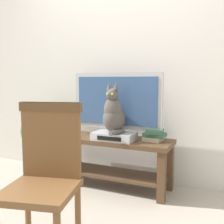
{
  "coord_description": "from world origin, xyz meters",
  "views": [
    {
      "loc": [
        1.11,
        -1.93,
        1.1
      ],
      "look_at": [
        -0.0,
        0.51,
        0.79
      ],
      "focal_mm": 43.99,
      "sensor_mm": 36.0,
      "label": 1
    }
  ],
  "objects_px": {
    "wooden_chair": "(45,170)",
    "media_box": "(114,136)",
    "tv": "(117,103)",
    "book_stack": "(154,135)",
    "potted_plant": "(41,136)",
    "cat": "(114,114)",
    "tv_stand": "(114,153)"
  },
  "relations": [
    {
      "from": "wooden_chair",
      "to": "book_stack",
      "type": "bearing_deg",
      "value": 73.51
    },
    {
      "from": "book_stack",
      "to": "potted_plant",
      "type": "bearing_deg",
      "value": -175.33
    },
    {
      "from": "media_box",
      "to": "tv_stand",
      "type": "bearing_deg",
      "value": 114.7
    },
    {
      "from": "media_box",
      "to": "wooden_chair",
      "type": "relative_size",
      "value": 0.43
    },
    {
      "from": "media_box",
      "to": "wooden_chair",
      "type": "distance_m",
      "value": 1.08
    },
    {
      "from": "tv",
      "to": "wooden_chair",
      "type": "height_order",
      "value": "tv"
    },
    {
      "from": "book_stack",
      "to": "media_box",
      "type": "bearing_deg",
      "value": -161.68
    },
    {
      "from": "tv",
      "to": "media_box",
      "type": "distance_m",
      "value": 0.35
    },
    {
      "from": "media_box",
      "to": "book_stack",
      "type": "xyz_separation_m",
      "value": [
        0.37,
        0.12,
        0.02
      ]
    },
    {
      "from": "cat",
      "to": "book_stack",
      "type": "bearing_deg",
      "value": 20.23
    },
    {
      "from": "tv_stand",
      "to": "potted_plant",
      "type": "relative_size",
      "value": 1.55
    },
    {
      "from": "media_box",
      "to": "book_stack",
      "type": "height_order",
      "value": "book_stack"
    },
    {
      "from": "tv_stand",
      "to": "potted_plant",
      "type": "bearing_deg",
      "value": -175.9
    },
    {
      "from": "tv_stand",
      "to": "book_stack",
      "type": "relative_size",
      "value": 5.59
    },
    {
      "from": "tv",
      "to": "wooden_chair",
      "type": "distance_m",
      "value": 1.27
    },
    {
      "from": "tv_stand",
      "to": "potted_plant",
      "type": "height_order",
      "value": "potted_plant"
    },
    {
      "from": "tv_stand",
      "to": "cat",
      "type": "relative_size",
      "value": 2.43
    },
    {
      "from": "cat",
      "to": "tv_stand",
      "type": "bearing_deg",
      "value": 112.04
    },
    {
      "from": "tv",
      "to": "media_box",
      "type": "relative_size",
      "value": 2.31
    },
    {
      "from": "tv",
      "to": "book_stack",
      "type": "xyz_separation_m",
      "value": [
        0.41,
        -0.03,
        -0.29
      ]
    },
    {
      "from": "wooden_chair",
      "to": "book_stack",
      "type": "xyz_separation_m",
      "value": [
        0.36,
        1.2,
        0.03
      ]
    },
    {
      "from": "media_box",
      "to": "cat",
      "type": "bearing_deg",
      "value": -85.7
    },
    {
      "from": "book_stack",
      "to": "potted_plant",
      "type": "height_order",
      "value": "potted_plant"
    },
    {
      "from": "tv",
      "to": "book_stack",
      "type": "bearing_deg",
      "value": -3.86
    },
    {
      "from": "wooden_chair",
      "to": "book_stack",
      "type": "relative_size",
      "value": 4.57
    },
    {
      "from": "tv",
      "to": "cat",
      "type": "bearing_deg",
      "value": -76.9
    },
    {
      "from": "wooden_chair",
      "to": "media_box",
      "type": "bearing_deg",
      "value": 90.64
    },
    {
      "from": "media_box",
      "to": "potted_plant",
      "type": "relative_size",
      "value": 0.54
    },
    {
      "from": "book_stack",
      "to": "potted_plant",
      "type": "relative_size",
      "value": 0.28
    },
    {
      "from": "cat",
      "to": "potted_plant",
      "type": "height_order",
      "value": "cat"
    },
    {
      "from": "wooden_chair",
      "to": "potted_plant",
      "type": "xyz_separation_m",
      "value": [
        -0.92,
        1.1,
        -0.07
      ]
    },
    {
      "from": "tv",
      "to": "media_box",
      "type": "xyz_separation_m",
      "value": [
        0.04,
        -0.15,
        -0.31
      ]
    }
  ]
}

